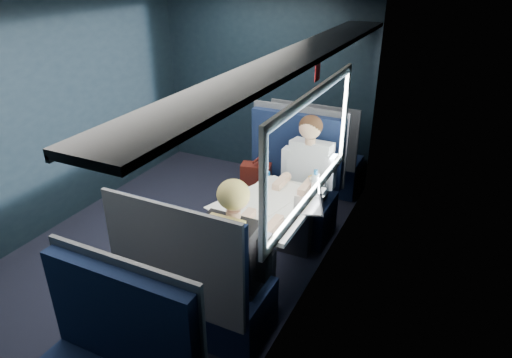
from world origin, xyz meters
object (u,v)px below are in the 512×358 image
at_px(table, 270,212).
at_px(seat_bay_near, 287,191).
at_px(bottle_small, 315,183).
at_px(laptop, 313,201).
at_px(woman, 238,251).
at_px(cup, 313,183).
at_px(seat_row_front, 317,160).
at_px(man, 306,176).
at_px(seat_bay_far, 198,290).

distance_m(table, seat_bay_near, 0.93).
bearing_deg(bottle_small, laptop, -72.96).
relative_size(woman, bottle_small, 5.99).
relative_size(laptop, cup, 3.72).
bearing_deg(laptop, table, -164.36).
distance_m(woman, bottle_small, 1.10).
height_order(woman, cup, woman).
distance_m(seat_row_front, woman, 2.54).
bearing_deg(table, seat_bay_near, 102.58).
bearing_deg(seat_row_front, man, -77.17).
height_order(laptop, bottle_small, laptop).
bearing_deg(cup, seat_bay_far, -107.36).
bearing_deg(cup, bottle_small, -62.50).
xyz_separation_m(seat_row_front, cup, (0.41, -1.36, 0.38)).
bearing_deg(seat_bay_far, woman, 33.82).
xyz_separation_m(seat_row_front, bottle_small, (0.45, -1.43, 0.43)).
bearing_deg(cup, laptop, -70.62).
bearing_deg(woman, seat_row_front, 95.70).
xyz_separation_m(man, bottle_small, (0.20, -0.33, 0.12)).
bearing_deg(man, seat_row_front, 102.83).
distance_m(seat_bay_near, laptop, 1.02).
relative_size(man, laptop, 3.63).
relative_size(seat_bay_near, seat_row_front, 1.09).
xyz_separation_m(man, woman, (0.00, -1.41, 0.01)).
xyz_separation_m(seat_bay_near, seat_row_front, (0.01, 0.92, -0.01)).
xyz_separation_m(table, man, (0.07, 0.70, 0.06)).
height_order(table, seat_row_front, seat_row_front).
height_order(table, bottle_small, bottle_small).
height_order(seat_row_front, laptop, seat_row_front).
bearing_deg(seat_bay_near, bottle_small, -47.58).
relative_size(table, cup, 10.21).
relative_size(man, cup, 13.50).
xyz_separation_m(seat_bay_far, laptop, (0.53, 0.97, 0.39)).
relative_size(seat_row_front, woman, 0.88).
xyz_separation_m(woman, laptop, (0.28, 0.81, 0.07)).
height_order(seat_row_front, bottle_small, seat_row_front).
distance_m(man, woman, 1.41).
bearing_deg(cup, seat_bay_near, 134.41).
bearing_deg(bottle_small, man, 120.98).
bearing_deg(man, bottle_small, -59.02).
height_order(woman, laptop, woman).
distance_m(seat_bay_far, woman, 0.43).
distance_m(table, seat_bay_far, 0.93).
distance_m(man, cup, 0.31).
height_order(man, woman, same).
distance_m(woman, laptop, 0.86).
height_order(bottle_small, cup, bottle_small).
xyz_separation_m(man, cup, (0.16, -0.26, 0.07)).
bearing_deg(woman, seat_bay_near, 99.43).
relative_size(bottle_small, cup, 2.26).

